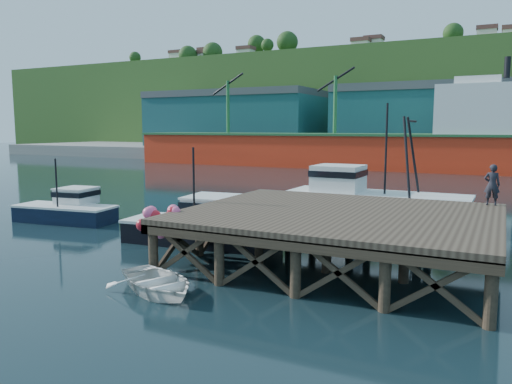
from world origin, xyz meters
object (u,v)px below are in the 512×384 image
Objects in this scene: trawler at (372,199)px; dockworker at (492,185)px; dinghy at (158,282)px; boat_navy at (68,209)px; boat_black at (204,225)px.

dockworker is at bearing -35.71° from trawler.
boat_navy is at bearing 83.91° from dinghy.
dockworker is at bearing -0.39° from boat_navy.
dockworker is (12.29, 3.68, 2.17)m from boat_black.
boat_black is at bearing -125.29° from trawler.
trawler is 2.76× the size of dinghy.
dinghy is (2.65, -7.08, -0.46)m from boat_black.
dinghy is 2.09× the size of dockworker.
boat_navy is 17.68m from trawler.
trawler is at bearing 17.22° from boat_navy.
dockworker is (6.22, -4.62, 1.61)m from trawler.
boat_navy is 0.81× the size of boat_black.
trawler is 7.91m from dockworker.
boat_navy is at bearing 1.51° from dockworker.
dockworker reaches higher than dinghy.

